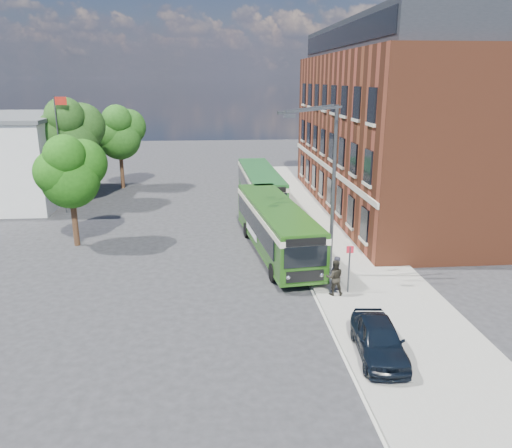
{
  "coord_description": "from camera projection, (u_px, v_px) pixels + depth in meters",
  "views": [
    {
      "loc": [
        -0.81,
        -26.24,
        10.22
      ],
      "look_at": [
        1.53,
        1.03,
        2.2
      ],
      "focal_mm": 35.0,
      "sensor_mm": 36.0,
      "label": 1
    }
  ],
  "objects": [
    {
      "name": "parked_car",
      "position": [
        379.0,
        339.0,
        18.64
      ],
      "size": [
        2.03,
        4.24,
        1.4
      ],
      "primitive_type": "imported",
      "rotation": [
        0.0,
        0.0,
        -0.09
      ],
      "color": "black",
      "rests_on": "pavement"
    },
    {
      "name": "street_lamp",
      "position": [
        326.0,
        190.0,
        25.17
      ],
      "size": [
        2.96,
        2.38,
        9.0
      ],
      "color": "#3E4043",
      "rests_on": "ground"
    },
    {
      "name": "tree_left",
      "position": [
        70.0,
        171.0,
        30.37
      ],
      "size": [
        4.19,
        3.98,
        7.07
      ],
      "color": "#392415",
      "rests_on": "ground"
    },
    {
      "name": "pedestrian_b",
      "position": [
        335.0,
        277.0,
        23.92
      ],
      "size": [
        0.91,
        0.73,
        1.77
      ],
      "primitive_type": "imported",
      "rotation": [
        0.0,
        0.0,
        3.07
      ],
      "color": "black",
      "rests_on": "pavement"
    },
    {
      "name": "brick_office",
      "position": [
        404.0,
        122.0,
        38.7
      ],
      "size": [
        12.1,
        26.0,
        14.2
      ],
      "color": "brown",
      "rests_on": "ground"
    },
    {
      "name": "pavement",
      "position": [
        323.0,
        223.0,
        36.24
      ],
      "size": [
        6.0,
        48.0,
        0.15
      ],
      "primitive_type": "cube",
      "color": "gray",
      "rests_on": "ground"
    },
    {
      "name": "bus_front",
      "position": [
        276.0,
        224.0,
        29.87
      ],
      "size": [
        3.91,
        12.7,
        3.02
      ],
      "color": "#214F14",
      "rests_on": "ground"
    },
    {
      "name": "kerb_line",
      "position": [
        281.0,
        225.0,
        36.01
      ],
      "size": [
        0.12,
        48.0,
        0.01
      ],
      "primitive_type": "cube",
      "color": "beige",
      "rests_on": "ground"
    },
    {
      "name": "ground",
      "position": [
        230.0,
        267.0,
        28.03
      ],
      "size": [
        120.0,
        120.0,
        0.0
      ],
      "primitive_type": "plane",
      "color": "#27272A",
      "rests_on": "ground"
    },
    {
      "name": "white_building",
      "position": [
        12.0,
        158.0,
        42.73
      ],
      "size": [
        9.4,
        13.4,
        7.3
      ],
      "color": "silver",
      "rests_on": "ground"
    },
    {
      "name": "tree_right",
      "position": [
        120.0,
        132.0,
        46.79
      ],
      "size": [
        4.69,
        4.46,
        7.92
      ],
      "color": "#392415",
      "rests_on": "ground"
    },
    {
      "name": "bus_rear",
      "position": [
        260.0,
        184.0,
        41.1
      ],
      "size": [
        3.02,
        12.71,
        3.02
      ],
      "color": "#1D5821",
      "rests_on": "ground"
    },
    {
      "name": "flagpole",
      "position": [
        60.0,
        150.0,
        38.05
      ],
      "size": [
        0.95,
        0.1,
        9.0
      ],
      "color": "#3E4043",
      "rests_on": "ground"
    },
    {
      "name": "tree_mid",
      "position": [
        70.0,
        133.0,
        40.13
      ],
      "size": [
        5.24,
        4.98,
        8.85
      ],
      "color": "#392415",
      "rests_on": "ground"
    },
    {
      "name": "pedestrian_a",
      "position": [
        336.0,
        274.0,
        24.3
      ],
      "size": [
        0.79,
        0.76,
        1.81
      ],
      "primitive_type": "imported",
      "rotation": [
        0.0,
        0.0,
        3.83
      ],
      "color": "black",
      "rests_on": "pavement"
    },
    {
      "name": "bus_stop_sign",
      "position": [
        349.0,
        266.0,
        24.05
      ],
      "size": [
        0.35,
        0.08,
        2.52
      ],
      "color": "#3E4043",
      "rests_on": "ground"
    }
  ]
}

